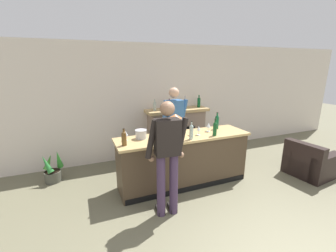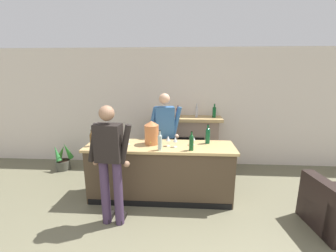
% 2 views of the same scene
% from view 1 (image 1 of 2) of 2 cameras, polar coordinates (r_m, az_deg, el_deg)
% --- Properties ---
extents(wall_back_panel, '(12.00, 0.07, 2.75)m').
position_cam_1_polar(wall_back_panel, '(5.66, -1.35, 6.31)').
color(wall_back_panel, silver).
rests_on(wall_back_panel, ground_plane).
extents(bar_counter, '(2.54, 0.70, 0.99)m').
position_cam_1_polar(bar_counter, '(4.36, 3.93, -8.57)').
color(bar_counter, '#483827').
rests_on(bar_counter, ground_plane).
extents(fireplace_stone, '(1.56, 0.52, 1.52)m').
position_cam_1_polar(fireplace_stone, '(5.70, 2.19, -1.47)').
color(fireplace_stone, gray).
rests_on(fireplace_stone, ground_plane).
extents(armchair_black, '(0.89, 0.87, 0.75)m').
position_cam_1_polar(armchair_black, '(5.61, 32.21, -8.09)').
color(armchair_black, black).
rests_on(armchair_black, ground_plane).
extents(potted_plant_corner, '(0.42, 0.41, 0.69)m').
position_cam_1_polar(potted_plant_corner, '(5.07, -27.24, -9.88)').
color(potted_plant_corner, '#4B4C40').
rests_on(potted_plant_corner, ground_plane).
extents(person_customer, '(0.66, 0.33, 1.78)m').
position_cam_1_polar(person_customer, '(3.30, -0.18, -7.32)').
color(person_customer, '#412F4A').
rests_on(person_customer, ground_plane).
extents(person_bartender, '(0.65, 0.36, 1.82)m').
position_cam_1_polar(person_bartender, '(4.67, 1.50, -0.15)').
color(person_bartender, '#3B3D47').
rests_on(person_bartender, ground_plane).
extents(copper_dispenser, '(0.25, 0.29, 0.41)m').
position_cam_1_polar(copper_dispenser, '(4.12, 1.84, 0.33)').
color(copper_dispenser, '#C4713F').
rests_on(copper_dispenser, bar_counter).
extents(ice_bucket_steel, '(0.20, 0.20, 0.16)m').
position_cam_1_polar(ice_bucket_steel, '(4.01, -6.88, -2.08)').
color(ice_bucket_steel, silver).
rests_on(ice_bucket_steel, bar_counter).
extents(wine_bottle_riesling_slim, '(0.08, 0.08, 0.35)m').
position_cam_1_polar(wine_bottle_riesling_slim, '(4.68, 12.30, 1.13)').
color(wine_bottle_riesling_slim, '#0F4D2A').
rests_on(wine_bottle_riesling_slim, bar_counter).
extents(wine_bottle_cabernet_heavy, '(0.08, 0.08, 0.29)m').
position_cam_1_polar(wine_bottle_cabernet_heavy, '(3.70, -11.11, -2.94)').
color(wine_bottle_cabernet_heavy, brown).
rests_on(wine_bottle_cabernet_heavy, bar_counter).
extents(wine_bottle_port_short, '(0.07, 0.07, 0.32)m').
position_cam_1_polar(wine_bottle_port_short, '(4.22, 11.83, -0.55)').
color(wine_bottle_port_short, '#134920').
rests_on(wine_bottle_port_short, bar_counter).
extents(wine_bottle_chardonnay_pale, '(0.07, 0.07, 0.33)m').
position_cam_1_polar(wine_bottle_chardonnay_pale, '(3.95, 5.94, -1.33)').
color(wine_bottle_chardonnay_pale, '#A6BAB2').
rests_on(wine_bottle_chardonnay_pale, bar_counter).
extents(wine_glass_near_bucket, '(0.09, 0.09, 0.17)m').
position_cam_1_polar(wine_glass_near_bucket, '(3.92, -10.74, -1.88)').
color(wine_glass_near_bucket, silver).
rests_on(wine_glass_near_bucket, bar_counter).
extents(wine_glass_back_row, '(0.09, 0.09, 0.18)m').
position_cam_1_polar(wine_glass_back_row, '(4.46, 10.23, 0.18)').
color(wine_glass_back_row, silver).
rests_on(wine_glass_back_row, bar_counter).
extents(wine_glass_front_left, '(0.08, 0.08, 0.16)m').
position_cam_1_polar(wine_glass_front_left, '(3.96, -3.35, -1.74)').
color(wine_glass_front_left, silver).
rests_on(wine_glass_front_left, bar_counter).
extents(wine_glass_by_dispenser, '(0.07, 0.07, 0.18)m').
position_cam_1_polar(wine_glass_by_dispenser, '(4.18, 6.01, -0.64)').
color(wine_glass_by_dispenser, silver).
rests_on(wine_glass_by_dispenser, bar_counter).
extents(wine_glass_mid_counter, '(0.07, 0.07, 0.18)m').
position_cam_1_polar(wine_glass_mid_counter, '(4.20, 7.80, -0.65)').
color(wine_glass_mid_counter, silver).
rests_on(wine_glass_mid_counter, bar_counter).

